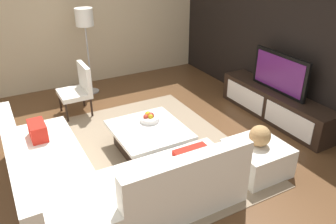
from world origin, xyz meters
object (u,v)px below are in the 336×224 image
accent_chair_near (79,87)px  media_console (275,105)px  sectional_couch (97,179)px  decorative_ball (260,136)px  floor_lamp (85,22)px  coffee_table (149,139)px  fruit_bowl (149,118)px  television (280,73)px  ottoman (257,158)px

accent_chair_near → media_console: bearing=66.4°
sectional_couch → accent_chair_near: bearing=168.7°
media_console → decorative_ball: 1.64m
floor_lamp → accent_chair_near: bearing=-28.5°
coffee_table → fruit_bowl: size_ratio=3.74×
television → decorative_ball: bearing=-52.0°
television → fruit_bowl: size_ratio=3.99×
media_console → accent_chair_near: bearing=-122.6°
decorative_ball → fruit_bowl: bearing=-144.1°
floor_lamp → sectional_couch: bearing=-16.1°
coffee_table → ottoman: bearing=43.1°
sectional_couch → coffee_table: size_ratio=2.27×
ottoman → television: bearing=128.0°
television → accent_chair_near: 3.34m
media_console → sectional_couch: bearing=-81.1°
sectional_couch → ottoman: size_ratio=3.40×
sectional_couch → media_console: bearing=98.9°
accent_chair_near → sectional_couch: bearing=-2.3°
floor_lamp → ottoman: bearing=16.9°
media_console → fruit_bowl: 2.22m
television → ottoman: bearing=-52.0°
coffee_table → ottoman: (1.09, 1.02, -0.00)m
television → coffee_table: 2.38m
ottoman → decorative_ball: size_ratio=2.56×
ottoman → sectional_couch: bearing=-103.6°
floor_lamp → media_console: bearing=42.3°
media_console → floor_lamp: floor_lamp is taller
sectional_couch → decorative_ball: (0.48, 1.99, 0.26)m
ottoman → decorative_ball: decorative_ball is taller
floor_lamp → fruit_bowl: (2.31, 0.17, -0.95)m
decorative_ball → floor_lamp: bearing=-163.1°
accent_chair_near → coffee_table: bearing=25.7°
sectional_couch → coffee_table: 1.15m
coffee_table → sectional_couch: bearing=-57.6°
fruit_bowl → decorative_ball: 1.58m
sectional_couch → decorative_ball: size_ratio=8.70×
fruit_bowl → sectional_couch: bearing=-53.2°
floor_lamp → decorative_ball: size_ratio=5.99×
media_console → accent_chair_near: 3.33m
coffee_table → fruit_bowl: 0.31m
media_console → television: size_ratio=1.99×
accent_chair_near → decorative_ball: accent_chair_near is taller
sectional_couch → television: bearing=98.9°
sectional_couch → fruit_bowl: 1.34m
ottoman → decorative_ball: 0.34m
media_console → sectional_couch: 3.30m
sectional_couch → fruit_bowl: sectional_couch is taller
sectional_couch → ottoman: sectional_couch is taller
sectional_couch → ottoman: (0.48, 1.99, -0.08)m
television → ottoman: television is taller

